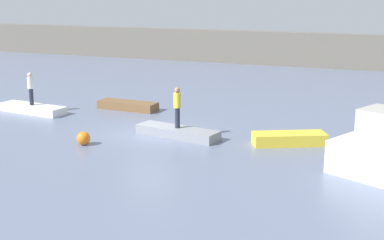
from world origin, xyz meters
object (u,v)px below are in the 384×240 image
at_px(rowboat_brown, 128,105).
at_px(mooring_buoy, 83,138).
at_px(rowboat_white, 32,109).
at_px(person_white_shirt, 31,87).
at_px(rowboat_grey, 178,132).
at_px(rowboat_yellow, 289,139).
at_px(person_yellow_shirt, 177,105).

relative_size(rowboat_brown, mooring_buoy, 5.79).
bearing_deg(mooring_buoy, rowboat_white, 144.55).
bearing_deg(rowboat_brown, person_white_shirt, -147.74).
bearing_deg(rowboat_grey, rowboat_white, -179.89).
relative_size(rowboat_white, person_white_shirt, 2.26).
bearing_deg(person_white_shirt, rowboat_white, 0.00).
bearing_deg(mooring_buoy, rowboat_yellow, 22.66).
distance_m(rowboat_grey, person_yellow_shirt, 1.22).
height_order(rowboat_yellow, person_white_shirt, person_white_shirt).
bearing_deg(person_white_shirt, rowboat_yellow, -3.79).
relative_size(rowboat_white, rowboat_grey, 1.01).
xyz_separation_m(rowboat_yellow, mooring_buoy, (-7.96, -3.32, 0.04)).
relative_size(rowboat_grey, mooring_buoy, 6.77).
height_order(rowboat_brown, rowboat_yellow, rowboat_yellow).
xyz_separation_m(rowboat_white, rowboat_yellow, (13.92, -0.92, 0.04)).
distance_m(rowboat_brown, person_white_shirt, 5.16).
bearing_deg(person_yellow_shirt, rowboat_white, 170.12).
xyz_separation_m(rowboat_grey, person_yellow_shirt, (0.00, 0.00, 1.22)).
relative_size(rowboat_white, mooring_buoy, 6.85).
xyz_separation_m(rowboat_white, person_white_shirt, (-0.00, 0.00, 1.17)).
height_order(rowboat_grey, person_white_shirt, person_white_shirt).
relative_size(person_white_shirt, person_yellow_shirt, 0.96).
relative_size(rowboat_white, person_yellow_shirt, 2.17).
bearing_deg(rowboat_white, rowboat_brown, 37.22).
bearing_deg(mooring_buoy, rowboat_grey, 40.38).
distance_m(rowboat_white, person_white_shirt, 1.17).
bearing_deg(rowboat_white, person_yellow_shirt, -3.12).
distance_m(rowboat_yellow, person_white_shirt, 14.00).
bearing_deg(rowboat_brown, rowboat_white, -147.74).
xyz_separation_m(person_yellow_shirt, mooring_buoy, (-3.13, -2.66, -1.14)).
bearing_deg(rowboat_yellow, rowboat_white, 149.50).
bearing_deg(rowboat_brown, rowboat_grey, -39.19).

